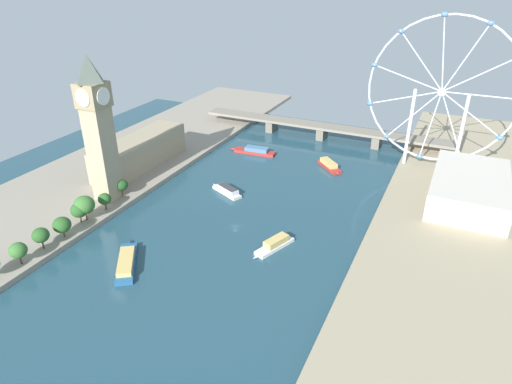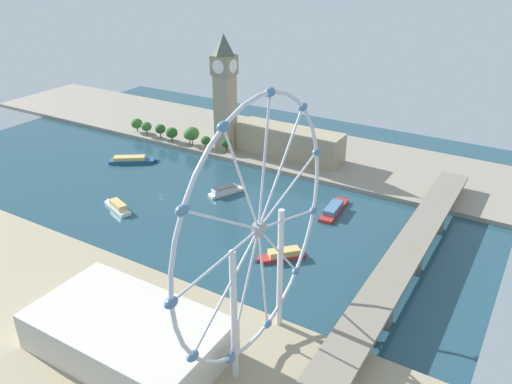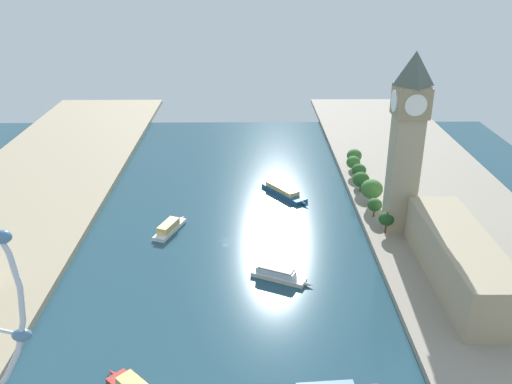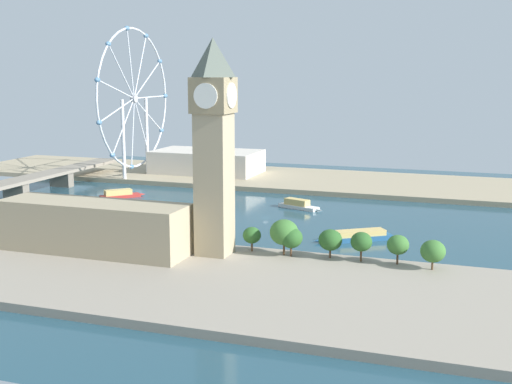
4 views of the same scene
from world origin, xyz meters
TOP-DOWN VIEW (x-y plane):
  - ground_plane at (0.00, 0.00)m, footprint 395.16×395.16m
  - riverbank_left at (-112.58, 0.00)m, footprint 90.00×520.00m
  - riverbank_right at (112.58, 0.00)m, footprint 90.00×520.00m
  - clock_tower at (-82.72, -6.20)m, footprint 15.55×15.55m
  - parliament_block at (-95.37, 40.96)m, footprint 22.00×78.32m
  - tree_row_embankment at (-75.06, -47.71)m, footprint 12.37×96.74m
  - ferris_wheel at (86.98, 123.64)m, footprint 96.44×3.20m
  - riverside_hall at (113.72, 81.93)m, footprint 41.97×73.89m
  - river_bridge at (0.00, 155.41)m, footprint 207.16×16.00m
  - tour_boat_0 at (27.73, -9.76)m, footprint 14.05×27.22m
  - tour_boat_1 at (-23.40, 33.50)m, footprint 26.23×15.38m
  - tour_boat_2 at (-36.03, 101.97)m, footprint 37.39×10.30m
  - tour_boat_3 at (-30.93, -53.62)m, footprint 25.51×33.69m
  - tour_boat_4 at (23.27, 99.50)m, footprint 22.80×22.32m

SIDE VIEW (x-z plane):
  - ground_plane at x=0.00m, z-range 0.00..0.00m
  - riverbank_left at x=-112.58m, z-range 0.00..3.00m
  - riverbank_right at x=112.58m, z-range 0.00..3.00m
  - tour_boat_3 at x=-30.93m, z-range -0.33..4.22m
  - tour_boat_2 at x=-36.03m, z-range -0.49..4.46m
  - tour_boat_4 at x=23.27m, z-range -0.38..4.58m
  - tour_boat_0 at x=27.73m, z-range -0.47..4.74m
  - tour_boat_1 at x=-23.40m, z-range -0.38..4.69m
  - river_bridge at x=0.00m, z-range 3.12..14.31m
  - tree_row_embankment at x=-75.06m, z-range 3.61..17.97m
  - riverside_hall at x=113.72m, z-range 3.00..18.68m
  - parliament_block at x=-95.37m, z-range 3.00..23.32m
  - clock_tower at x=-82.72m, z-range 4.89..89.33m
  - ferris_wheel at x=86.98m, z-range 4.43..105.09m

